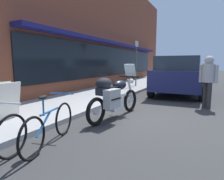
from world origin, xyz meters
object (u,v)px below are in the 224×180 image
Objects in this scene: parked_car_down_block at (187,70)px; touring_motorcycle at (114,96)px; parked_minivan at (179,74)px; pedestrian_walking at (208,76)px; parking_sign_pole at (136,59)px; parked_bicycle at (50,125)px; sandwich_board_sign at (6,100)px.

touring_motorcycle is at bearing 176.57° from parked_car_down_block.
parked_minivan is at bearing -10.14° from touring_motorcycle.
pedestrian_walking is 0.63× the size of parking_sign_pole.
parked_car_down_block is (8.65, 1.45, -0.10)m from pedestrian_walking.
parking_sign_pole is at bearing 14.81° from touring_motorcycle.
parked_minivan is 2.95m from parking_sign_pole.
touring_motorcycle is 3.26m from pedestrian_walking.
sandwich_board_sign reaches higher than parked_bicycle.
parked_bicycle is at bearing -104.39° from sandwich_board_sign.
parked_bicycle is at bearing 151.53° from pedestrian_walking.
sandwich_board_sign is at bearing 155.28° from parked_minivan.
pedestrian_walking is 8.77m from parked_car_down_block.
pedestrian_walking is 5.45m from parking_sign_pole.
pedestrian_walking reaches higher than parked_bicycle.
touring_motorcycle is 1.37× the size of parked_bicycle.
parked_minivan reaches higher than sandwich_board_sign.
touring_motorcycle is 0.86× the size of parking_sign_pole.
parking_sign_pole is (8.26, 1.41, 1.29)m from parked_bicycle.
parking_sign_pole is at bearing 9.66° from parked_bicycle.
sandwich_board_sign is 12.87m from parked_car_down_block.
parking_sign_pole is at bearing -3.22° from sandwich_board_sign.
sandwich_board_sign is at bearing 167.56° from parked_car_down_block.
parked_bicycle is 0.63× the size of parking_sign_pole.
pedestrian_walking is at bearing -155.23° from parked_minivan.
parking_sign_pole is at bearing 153.95° from parked_car_down_block.
parked_bicycle is 0.35× the size of parked_minivan.
parked_minivan is at bearing -115.81° from parking_sign_pole.
parked_minivan is at bearing 24.77° from pedestrian_walking.
parked_bicycle is at bearing -170.34° from parking_sign_pole.
parked_bicycle is (-1.95, 0.26, -0.25)m from touring_motorcycle.
pedestrian_walking is (4.39, -2.38, 0.68)m from parked_bicycle.
parked_minivan is at bearing -177.71° from parked_car_down_block.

